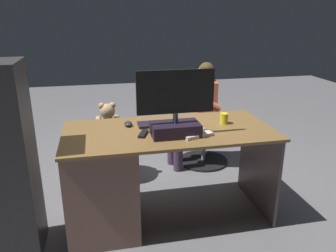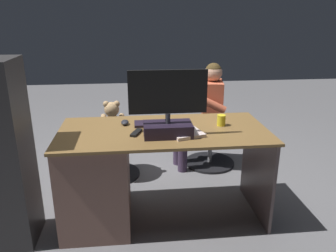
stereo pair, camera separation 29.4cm
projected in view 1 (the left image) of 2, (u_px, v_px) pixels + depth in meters
name	position (u px, v px, depth m)	size (l,w,h in m)	color
ground_plane	(159.00, 189.00, 3.19)	(10.00, 10.00, 0.00)	slate
desk	(114.00, 177.00, 2.57)	(1.59, 0.76, 0.75)	brown
monitor	(175.00, 114.00, 2.38)	(0.55, 0.21, 0.48)	black
keyboard	(165.00, 123.00, 2.65)	(0.42, 0.14, 0.02)	black
computer_mouse	(128.00, 124.00, 2.62)	(0.06, 0.10, 0.04)	#25262D
cup	(224.00, 118.00, 2.67)	(0.07, 0.07, 0.09)	yellow
tv_remote	(143.00, 134.00, 2.44)	(0.04, 0.15, 0.02)	black
notebook_binder	(190.00, 131.00, 2.49)	(0.22, 0.30, 0.02)	beige
office_chair_teddy	(110.00, 153.00, 3.32)	(0.50, 0.50, 0.46)	black
teddy_bear	(108.00, 121.00, 3.22)	(0.23, 0.23, 0.33)	tan
visitor_chair	(204.00, 140.00, 3.68)	(0.54, 0.54, 0.46)	black
person	(198.00, 106.00, 3.53)	(0.53, 0.53, 1.11)	#CC5C3D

